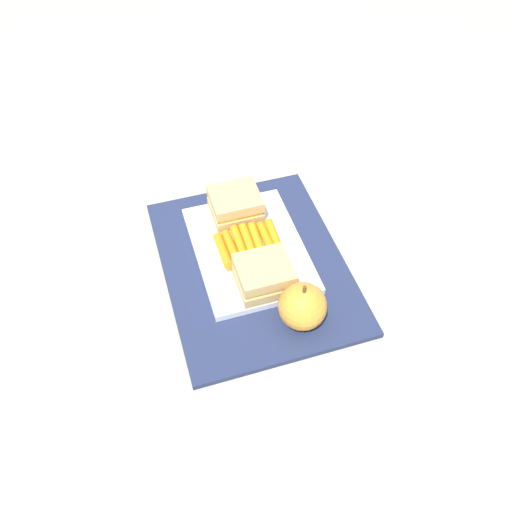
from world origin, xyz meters
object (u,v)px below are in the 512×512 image
object	(u,v)px
food_tray	(249,249)
sandwich_half_right	(264,275)
carrot_sticks_bundle	(249,244)
sandwich_half_left	(235,204)
apple	(303,306)

from	to	relation	value
food_tray	sandwich_half_right	size ratio (longest dim) A/B	2.88
food_tray	carrot_sticks_bundle	size ratio (longest dim) A/B	2.29
food_tray	sandwich_half_left	xyz separation A→B (m)	(-0.08, 0.00, 0.03)
sandwich_half_right	carrot_sticks_bundle	xyz separation A→B (m)	(-0.08, 0.00, -0.02)
carrot_sticks_bundle	food_tray	bearing A→B (deg)	-171.20
sandwich_half_left	food_tray	bearing A→B (deg)	0.00
sandwich_half_right	sandwich_half_left	bearing A→B (deg)	180.00
food_tray	apple	world-z (taller)	apple
sandwich_half_left	apple	distance (m)	0.23
food_tray	sandwich_half_left	size ratio (longest dim) A/B	2.88
carrot_sticks_bundle	apple	size ratio (longest dim) A/B	1.25
sandwich_half_right	food_tray	bearing A→B (deg)	180.00
carrot_sticks_bundle	apple	distance (m)	0.15
sandwich_half_right	apple	xyz separation A→B (m)	(0.07, 0.03, 0.00)
food_tray	apple	xyz separation A→B (m)	(0.15, 0.03, 0.03)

